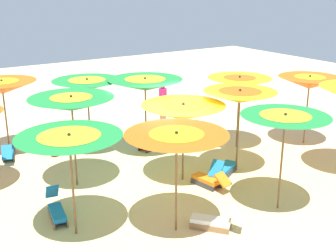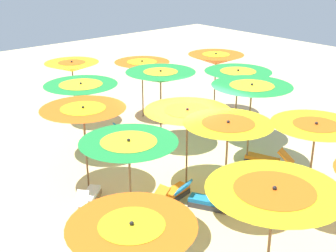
# 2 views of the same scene
# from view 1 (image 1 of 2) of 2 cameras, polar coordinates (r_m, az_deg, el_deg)

# --- Properties ---
(ground) EXTENTS (39.61, 39.61, 0.04)m
(ground) POSITION_cam_1_polar(r_m,az_deg,el_deg) (12.34, -0.05, -6.86)
(ground) COLOR beige
(beach_umbrella_0) EXTENTS (2.04, 2.04, 2.35)m
(beach_umbrella_0) POSITION_cam_1_polar(r_m,az_deg,el_deg) (15.12, 17.87, 5.38)
(beach_umbrella_0) COLOR brown
(beach_umbrella_0) RESTS_ON ground
(beach_umbrella_1) EXTENTS (2.03, 2.03, 2.40)m
(beach_umbrella_1) POSITION_cam_1_polar(r_m,az_deg,el_deg) (14.21, 9.26, 5.64)
(beach_umbrella_1) COLOR brown
(beach_umbrella_1) RESTS_ON ground
(beach_umbrella_2) EXTENTS (2.29, 2.29, 2.46)m
(beach_umbrella_2) POSITION_cam_1_polar(r_m,az_deg,el_deg) (13.50, -2.98, 5.38)
(beach_umbrella_2) COLOR brown
(beach_umbrella_2) RESTS_ON ground
(beach_umbrella_3) EXTENTS (2.15, 2.15, 2.41)m
(beach_umbrella_3) POSITION_cam_1_polar(r_m,az_deg,el_deg) (13.83, -10.45, 5.29)
(beach_umbrella_3) COLOR brown
(beach_umbrella_3) RESTS_ON ground
(beach_umbrella_4) EXTENTS (2.08, 2.08, 2.39)m
(beach_umbrella_4) POSITION_cam_1_polar(r_m,az_deg,el_deg) (14.45, -20.70, 4.72)
(beach_umbrella_4) COLOR brown
(beach_umbrella_4) RESTS_ON ground
(beach_umbrella_6) EXTENTS (2.03, 2.03, 2.42)m
(beach_umbrella_6) POSITION_cam_1_polar(r_m,az_deg,el_deg) (12.30, 9.30, 3.78)
(beach_umbrella_6) COLOR brown
(beach_umbrella_6) RESTS_ON ground
(beach_umbrella_7) EXTENTS (2.23, 2.23, 2.20)m
(beach_umbrella_7) POSITION_cam_1_polar(r_m,az_deg,el_deg) (11.59, 1.99, 1.84)
(beach_umbrella_7) COLOR brown
(beach_umbrella_7) RESTS_ON ground
(beach_umbrella_8) EXTENTS (2.19, 2.19, 2.49)m
(beach_umbrella_8) POSITION_cam_1_polar(r_m,az_deg,el_deg) (11.44, -12.39, 2.82)
(beach_umbrella_8) COLOR brown
(beach_umbrella_8) RESTS_ON ground
(beach_umbrella_11) EXTENTS (2.04, 2.04, 2.39)m
(beach_umbrella_11) POSITION_cam_1_polar(r_m,az_deg,el_deg) (10.32, 14.92, 0.56)
(beach_umbrella_11) COLOR brown
(beach_umbrella_11) RESTS_ON ground
(beach_umbrella_12) EXTENTS (2.18, 2.18, 2.30)m
(beach_umbrella_12) POSITION_cam_1_polar(r_m,az_deg,el_deg) (9.06, 1.11, -2.14)
(beach_umbrella_12) COLOR brown
(beach_umbrella_12) RESTS_ON ground
(beach_umbrella_13) EXTENTS (2.19, 2.19, 2.31)m
(beach_umbrella_13) POSITION_cam_1_polar(r_m,az_deg,el_deg) (9.13, -12.63, -2.29)
(beach_umbrella_13) COLOR brown
(beach_umbrella_13) RESTS_ON ground
(lounger_0) EXTENTS (1.25, 0.51, 0.67)m
(lounger_0) POSITION_cam_1_polar(r_m,az_deg,el_deg) (10.61, -14.28, -10.44)
(lounger_0) COLOR olive
(lounger_0) RESTS_ON ground
(lounger_1) EXTENTS (1.21, 0.54, 0.51)m
(lounger_1) POSITION_cam_1_polar(r_m,az_deg,el_deg) (11.82, 5.33, -6.97)
(lounger_1) COLOR #333338
(lounger_1) RESTS_ON ground
(lounger_2) EXTENTS (0.95, 1.36, 0.62)m
(lounger_2) POSITION_cam_1_polar(r_m,az_deg,el_deg) (12.52, 7.25, -5.53)
(lounger_2) COLOR #333338
(lounger_2) RESTS_ON ground
(lounger_3) EXTENTS (1.33, 0.67, 0.59)m
(lounger_3) POSITION_cam_1_polar(r_m,az_deg,el_deg) (14.45, -19.98, -3.25)
(lounger_3) COLOR #333338
(lounger_3) RESTS_ON ground
(lounger_4) EXTENTS (1.08, 0.98, 0.58)m
(lounger_4) POSITION_cam_1_polar(r_m,az_deg,el_deg) (9.94, 6.05, -12.13)
(lounger_4) COLOR olive
(lounger_4) RESTS_ON ground
(lounger_5) EXTENTS (0.78, 1.46, 0.60)m
(lounger_5) POSITION_cam_1_polar(r_m,az_deg,el_deg) (14.55, -1.74, -1.96)
(lounger_5) COLOR #333338
(lounger_5) RESTS_ON ground
(beachgoer_0) EXTENTS (0.30, 0.30, 1.62)m
(beachgoer_0) POSITION_cam_1_polar(r_m,az_deg,el_deg) (16.72, -0.67, 2.99)
(beachgoer_0) COLOR #A3704C
(beachgoer_0) RESTS_ON ground
(beach_ball) EXTENTS (0.30, 0.30, 0.30)m
(beach_ball) POSITION_cam_1_polar(r_m,az_deg,el_deg) (14.24, -14.47, -3.24)
(beach_ball) COLOR red
(beach_ball) RESTS_ON ground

